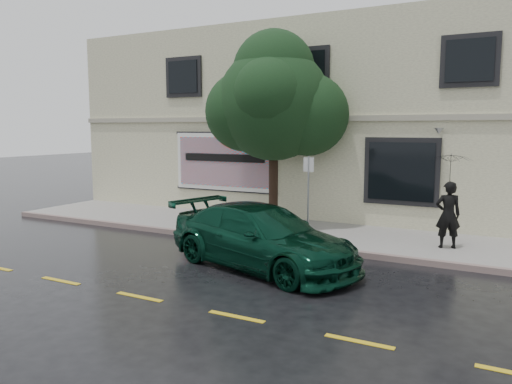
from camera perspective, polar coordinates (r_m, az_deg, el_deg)
The scene contains 12 objects.
ground at distance 12.96m, azimuth -2.88°, elevation -7.39°, with size 90.00×90.00×0.00m, color black.
sidewalk at distance 15.75m, azimuth 3.20°, elevation -4.46°, with size 20.00×3.50×0.15m, color #9E9A95.
curb at distance 14.21m, azimuth 0.23°, elevation -5.74°, with size 20.00×0.18×0.16m, color gray.
road_marking at distance 10.24m, azimuth -13.18°, elevation -11.58°, with size 19.00×0.12×0.01m, color gold.
building at distance 20.77m, azimuth 9.99°, elevation 7.80°, with size 20.00×8.12×7.00m.
billboard at distance 18.44m, azimuth -3.64°, elevation 3.47°, with size 4.30×0.16×2.20m.
car at distance 11.82m, azimuth 0.66°, elevation -5.15°, with size 2.24×5.06×1.48m, color #072F20.
pedestrian at distance 13.99m, azimuth 21.10°, elevation -2.45°, with size 0.64×0.42×1.77m, color black.
umbrella at distance 13.84m, azimuth 21.34°, elevation 2.81°, with size 1.09×1.09×0.80m, color black.
street_tree at distance 16.28m, azimuth 2.04°, elevation 9.98°, with size 3.64×3.64×5.73m.
fire_hydrant at distance 15.71m, azimuth -7.11°, elevation -2.96°, with size 0.29×0.28×0.72m.
sign_pole at distance 13.53m, azimuth 6.00°, elevation 0.13°, with size 0.30×0.05×2.40m.
Camera 1 is at (6.44, -10.75, 3.29)m, focal length 35.00 mm.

